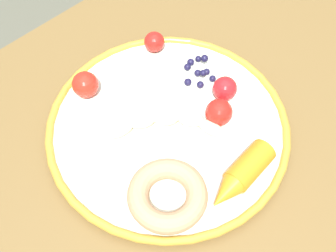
{
  "coord_description": "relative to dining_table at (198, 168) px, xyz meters",
  "views": [
    {
      "loc": [
        -0.27,
        -0.21,
        1.28
      ],
      "look_at": [
        -0.03,
        0.04,
        0.75
      ],
      "focal_mm": 47.18,
      "sensor_mm": 36.0,
      "label": 1
    }
  ],
  "objects": [
    {
      "name": "dining_table",
      "position": [
        0.0,
        0.0,
        0.0
      ],
      "size": [
        1.22,
        0.71,
        0.74
      ],
      "color": "brown",
      "rests_on": "ground_plane"
    },
    {
      "name": "plate",
      "position": [
        -0.03,
        0.04,
        0.1
      ],
      "size": [
        0.36,
        0.36,
        0.02
      ],
      "color": "silver",
      "rests_on": "dining_table"
    },
    {
      "name": "banana",
      "position": [
        -0.03,
        0.05,
        0.12
      ],
      "size": [
        0.13,
        0.12,
        0.03
      ],
      "color": "beige",
      "rests_on": "plate"
    },
    {
      "name": "carrot_orange",
      "position": [
        -0.02,
        -0.09,
        0.12
      ],
      "size": [
        0.12,
        0.04,
        0.04
      ],
      "color": "orange",
      "rests_on": "plate"
    },
    {
      "name": "donut",
      "position": [
        -0.11,
        -0.04,
        0.12
      ],
      "size": [
        0.15,
        0.15,
        0.03
      ],
      "primitive_type": "torus",
      "rotation": [
        0.0,
        0.0,
        2.43
      ],
      "color": "tan",
      "rests_on": "plate"
    },
    {
      "name": "blueberry_pile",
      "position": [
        0.08,
        0.08,
        0.11
      ],
      "size": [
        0.06,
        0.06,
        0.02
      ],
      "color": "#191638",
      "rests_on": "plate"
    },
    {
      "name": "tomato_near",
      "position": [
        0.06,
        0.17,
        0.12
      ],
      "size": [
        0.03,
        0.03,
        0.03
      ],
      "primitive_type": "sphere",
      "color": "red",
      "rests_on": "plate"
    },
    {
      "name": "tomato_mid",
      "position": [
        -0.07,
        0.17,
        0.13
      ],
      "size": [
        0.04,
        0.04,
        0.04
      ],
      "primitive_type": "sphere",
      "color": "red",
      "rests_on": "plate"
    },
    {
      "name": "tomato_far",
      "position": [
        0.03,
        -0.0,
        0.13
      ],
      "size": [
        0.04,
        0.04,
        0.04
      ],
      "primitive_type": "sphere",
      "color": "red",
      "rests_on": "plate"
    },
    {
      "name": "tomato_extra",
      "position": [
        0.07,
        0.02,
        0.12
      ],
      "size": [
        0.04,
        0.04,
        0.04
      ],
      "primitive_type": "sphere",
      "color": "red",
      "rests_on": "plate"
    }
  ]
}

